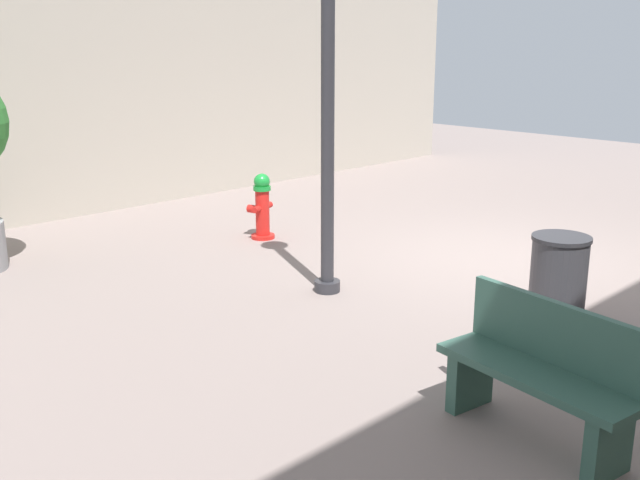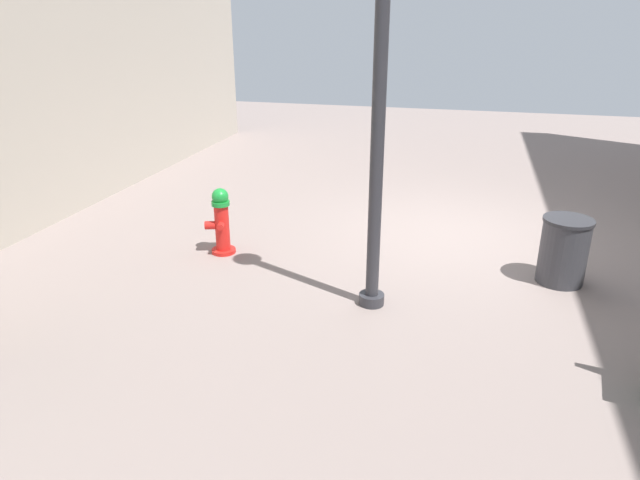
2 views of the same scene
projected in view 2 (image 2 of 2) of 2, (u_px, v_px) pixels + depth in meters
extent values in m
plane|color=gray|center=(451.00, 235.00, 8.28)|extent=(23.40, 23.40, 0.00)
cylinder|color=red|center=(224.00, 251.00, 7.68)|extent=(0.32, 0.32, 0.05)
cylinder|color=red|center=(222.00, 227.00, 7.56)|extent=(0.19, 0.19, 0.62)
cylinder|color=#198C33|center=(221.00, 203.00, 7.43)|extent=(0.24, 0.24, 0.06)
sphere|color=#198C33|center=(220.00, 197.00, 7.40)|extent=(0.22, 0.22, 0.22)
cylinder|color=red|center=(221.00, 226.00, 7.40)|extent=(0.12, 0.15, 0.09)
cylinder|color=red|center=(223.00, 219.00, 7.66)|extent=(0.12, 0.15, 0.09)
cylinder|color=red|center=(210.00, 225.00, 7.54)|extent=(0.17, 0.15, 0.11)
cylinder|color=#2D2D33|center=(372.00, 299.00, 6.32)|extent=(0.28, 0.28, 0.12)
cylinder|color=#2D2D33|center=(378.00, 135.00, 5.64)|extent=(0.14, 0.14, 3.54)
cylinder|color=#38383D|center=(563.00, 252.00, 6.72)|extent=(0.54, 0.54, 0.76)
cylinder|color=#2C2C30|center=(569.00, 220.00, 6.57)|extent=(0.57, 0.57, 0.04)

